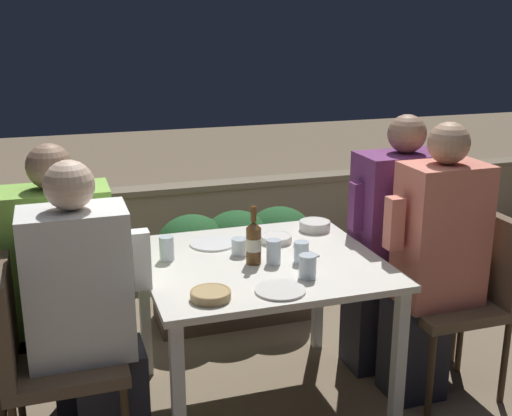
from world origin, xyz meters
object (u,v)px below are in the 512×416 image
Objects in this scene: person_white_polo at (89,316)px; beer_bottle at (254,242)px; person_green_blouse at (69,288)px; person_purple_stripe at (394,244)px; chair_right_near at (467,283)px; chair_right_far at (427,262)px; person_coral_top at (433,263)px; chair_left_far at (22,314)px; chair_left_near at (38,345)px.

person_white_polo reaches higher than beer_bottle.
person_green_blouse is 1.61m from person_purple_stripe.
chair_right_far is at bearing 95.01° from chair_right_near.
person_purple_stripe is at bearing 95.04° from person_coral_top.
person_white_polo is at bearing -179.83° from person_coral_top.
person_coral_top is (1.63, -0.30, 0.04)m from person_green_blouse.
chair_left_far is 1.00× the size of chair_right_near.
chair_left_near is 0.70× the size of person_green_blouse.
chair_left_near is at bearing -173.01° from beer_bottle.
chair_right_near is at bearing -9.39° from person_green_blouse.
chair_left_far is 0.22m from person_green_blouse.
person_green_blouse reaches higher than chair_right_near.
person_coral_top is (-0.20, -0.00, 0.13)m from chair_right_near.
person_green_blouse is at bearing -179.82° from chair_right_far.
chair_right_far is 1.08m from beer_bottle.
chair_right_near is at bearing -84.99° from chair_right_far.
person_white_polo is 1.57m from person_coral_top.
chair_left_near and chair_right_near have the same top height.
person_purple_stripe reaches higher than chair_right_far.
person_green_blouse is (-0.07, 0.31, 0.00)m from person_white_polo.
chair_left_far is 0.67× the size of person_purple_stripe.
beer_bottle reaches higher than chair_left_near.
chair_right_far is at bearing 0.18° from person_green_blouse.
chair_left_far is 1.05m from beer_bottle.
person_purple_stripe is 0.86m from beer_bottle.
beer_bottle is at bearing 8.92° from person_white_polo.
chair_left_near is 1.77m from person_coral_top.
chair_left_near and chair_right_far have the same top height.
person_white_polo is at bearing -169.79° from chair_right_far.
person_coral_top is (1.77, 0.00, 0.13)m from chair_left_near.
person_purple_stripe is at bearing 13.75° from beer_bottle.
chair_left_near is 0.67× the size of person_purple_stripe.
person_white_polo is 1.43× the size of chair_left_far.
beer_bottle is at bearing -166.25° from person_purple_stripe.
chair_right_far is at bearing 60.66° from person_coral_top.
person_green_blouse is 0.83m from beer_bottle.
chair_left_far is at bearing 168.89° from beer_bottle.
person_coral_top reaches higher than person_green_blouse.
person_coral_top is at bearing 0.17° from person_white_polo.
person_white_polo is 0.76m from beer_bottle.
person_coral_top is at bearing -84.96° from person_purple_stripe.
person_purple_stripe is at bearing 11.51° from person_white_polo.
chair_right_near is 1.00× the size of chair_right_far.
beer_bottle reaches higher than chair_right_near.
person_white_polo reaches higher than chair_left_far.
beer_bottle is (0.92, 0.11, 0.29)m from chair_left_near.
chair_left_near is 1.00× the size of chair_left_far.
chair_right_near is 0.67× the size of person_purple_stripe.
chair_left_far is 3.42× the size of beer_bottle.
person_white_polo is 0.31m from person_green_blouse.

